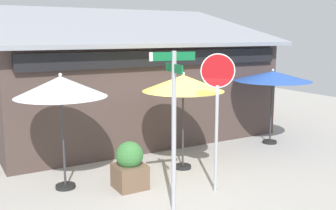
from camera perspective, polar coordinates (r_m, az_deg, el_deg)
The scene contains 8 objects.
ground_plane at distance 9.72m, azimuth 2.52°, elevation -10.82°, with size 28.00×28.00×0.10m, color #ADA8A0.
cafe_building at distance 13.69m, azimuth -5.63°, elevation 2.63°, with size 9.29×5.52×4.41m.
street_sign_post at distance 7.53m, azimuth 0.82°, elevation -1.56°, with size 0.89×0.83×3.12m.
stop_sign at distance 8.52m, azimuth 7.07°, elevation 1.00°, with size 0.59×0.45×3.03m.
patio_umbrella_ivory_left at distance 8.88m, azimuth -15.11°, elevation 2.42°, with size 2.00×2.00×2.60m.
patio_umbrella_mustard_center at distance 9.94m, azimuth 2.19°, elevation 3.05°, with size 2.06×2.06×2.49m.
patio_umbrella_royal_blue_right at distance 12.75m, azimuth 14.78°, elevation 3.94°, with size 2.39×2.39×2.37m.
sidewalk_planter at distance 9.03m, azimuth -5.51°, elevation -8.70°, with size 0.67×0.67×1.08m.
Camera 1 is at (-4.91, -7.64, 3.41)m, focal length 42.50 mm.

